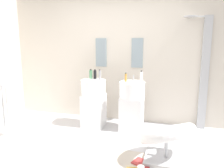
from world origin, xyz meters
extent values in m
cube|color=silver|center=(0.00, 0.00, -0.02)|extent=(4.80, 3.60, 0.04)
cube|color=beige|center=(0.00, 1.65, 1.30)|extent=(4.80, 0.10, 2.60)
cube|color=white|center=(-0.37, 1.10, 0.31)|extent=(0.40, 0.40, 0.62)
cylinder|color=white|center=(-0.37, 1.10, 0.76)|extent=(0.46, 0.46, 0.28)
cylinder|color=#B7BABF|center=(-0.37, 1.23, 0.95)|extent=(0.02, 0.02, 0.10)
cube|color=white|center=(0.37, 1.10, 0.31)|extent=(0.40, 0.40, 0.62)
cylinder|color=white|center=(0.37, 1.10, 0.76)|extent=(0.46, 0.46, 0.28)
cylinder|color=#B7BABF|center=(0.37, 1.23, 0.95)|extent=(0.02, 0.02, 0.10)
cube|color=#8C9EA8|center=(-0.37, 1.58, 1.38)|extent=(0.22, 0.03, 0.57)
cube|color=#8C9EA8|center=(0.37, 1.58, 1.38)|extent=(0.22, 0.03, 0.57)
cube|color=#B7BABF|center=(1.61, 1.53, 1.02)|extent=(0.14, 0.08, 2.05)
cylinder|color=#B7BABF|center=(1.46, 1.51, 2.03)|extent=(0.30, 0.02, 0.02)
cylinder|color=#B7BABF|center=(1.31, 1.48, 2.03)|extent=(0.24, 0.24, 0.02)
cube|color=#B7BABF|center=(1.03, 0.13, 0.03)|extent=(0.56, 0.50, 0.06)
cylinder|color=#B7BABF|center=(1.03, 0.13, 0.20)|extent=(0.05, 0.05, 0.34)
torus|color=white|center=(1.03, 0.13, 0.40)|extent=(1.10, 1.10, 0.49)
cylinder|color=#B7BABF|center=(-1.62, 0.18, 0.47)|extent=(0.03, 0.03, 0.95)
cylinder|color=#B7BABF|center=(-1.44, 0.18, 0.90)|extent=(0.36, 0.02, 0.02)
cube|color=white|center=(-1.44, 0.18, 0.65)|extent=(0.04, 0.22, 0.50)
cube|color=#B73838|center=(0.74, -0.04, 0.02)|extent=(0.30, 0.27, 0.02)
cylinder|color=#99999E|center=(-0.25, 1.15, 0.99)|extent=(0.05, 0.05, 0.18)
cylinder|color=black|center=(-0.25, 1.15, 1.09)|extent=(0.03, 0.03, 0.02)
cylinder|color=white|center=(0.52, 1.16, 0.99)|extent=(0.05, 0.05, 0.18)
cylinder|color=black|center=(0.52, 1.16, 1.09)|extent=(0.03, 0.03, 0.02)
cylinder|color=black|center=(-0.38, 1.23, 0.98)|extent=(0.06, 0.06, 0.16)
cylinder|color=black|center=(-0.38, 1.23, 1.07)|extent=(0.03, 0.03, 0.02)
cylinder|color=#C68C38|center=(0.25, 1.09, 0.97)|extent=(0.04, 0.04, 0.14)
cylinder|color=black|center=(0.25, 1.09, 1.05)|extent=(0.02, 0.02, 0.02)
cylinder|color=#59996B|center=(-0.46, 1.23, 0.98)|extent=(0.06, 0.06, 0.16)
cylinder|color=black|center=(-0.46, 1.23, 1.07)|extent=(0.03, 0.03, 0.02)
camera|label=1|loc=(1.09, -2.79, 1.62)|focal=36.23mm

